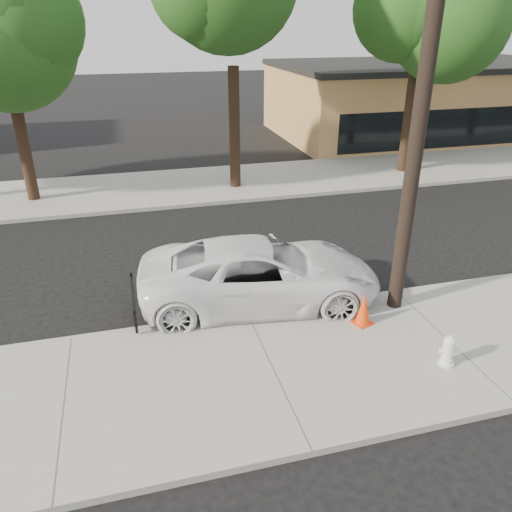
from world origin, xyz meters
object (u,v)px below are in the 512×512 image
(utility_pole, at_px, (420,116))
(traffic_cone, at_px, (364,309))
(police_cruiser, at_px, (260,273))
(fire_hydrant, at_px, (448,351))

(utility_pole, relative_size, traffic_cone, 11.59)
(utility_pole, xyz_separation_m, police_cruiser, (-3.08, 1.24, -3.88))
(utility_pole, height_order, traffic_cone, utility_pole)
(police_cruiser, relative_size, traffic_cone, 7.62)
(traffic_cone, bearing_deg, police_cruiser, 137.75)
(fire_hydrant, bearing_deg, utility_pole, 100.02)
(utility_pole, relative_size, fire_hydrant, 13.58)
(utility_pole, bearing_deg, police_cruiser, 158.13)
(utility_pole, xyz_separation_m, traffic_cone, (-1.12, -0.54, -4.17))
(police_cruiser, xyz_separation_m, traffic_cone, (1.96, -1.78, -0.30))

